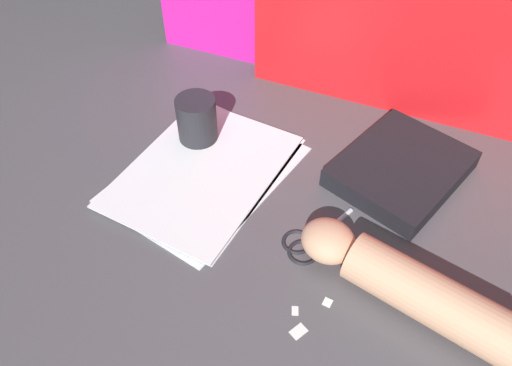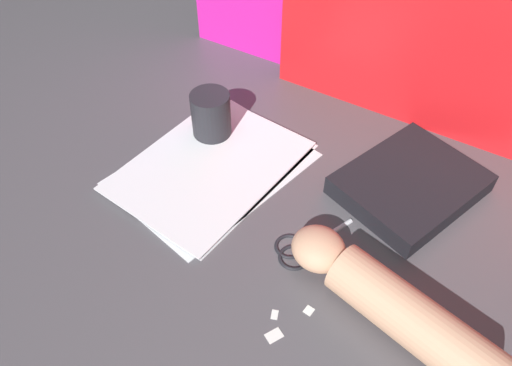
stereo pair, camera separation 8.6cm
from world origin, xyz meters
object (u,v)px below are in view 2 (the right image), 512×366
Objects in this scene: scissors at (305,248)px; book_closed at (410,184)px; hand_forearm at (391,303)px; paper_stack at (212,166)px; mug at (211,116)px.

book_closed is at bearing 73.09° from scissors.
scissors is 0.17m from hand_forearm.
book_closed is at bearing 30.31° from paper_stack.
book_closed is 0.24m from scissors.
book_closed is 0.79× the size of hand_forearm.
hand_forearm is (0.42, -0.06, 0.03)m from paper_stack.
book_closed is (0.32, 0.19, 0.01)m from paper_stack.
book_closed is 1.75× the size of scissors.
book_closed reaches higher than scissors.
scissors is 0.34m from mug.
paper_stack is 2.31× the size of scissors.
scissors is at bearing -9.32° from paper_stack.
scissors is (0.25, -0.04, 0.00)m from paper_stack.
paper_stack is at bearing -149.69° from book_closed.
mug is (-0.07, 0.07, 0.05)m from paper_stack.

